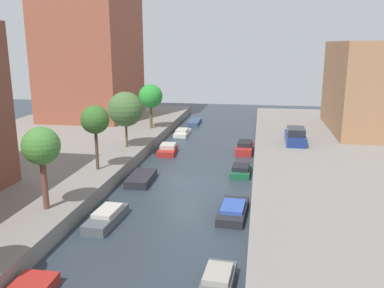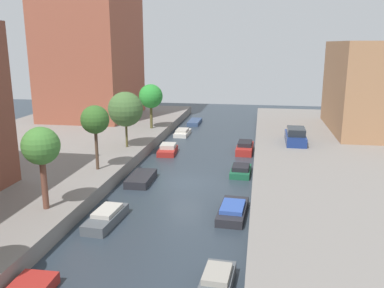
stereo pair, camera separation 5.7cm
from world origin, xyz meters
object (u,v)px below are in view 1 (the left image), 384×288
(street_tree_3, at_px, (125,109))
(moored_boat_left_5, at_px, (194,122))
(street_tree_1, at_px, (41,147))
(moored_boat_right_1, at_px, (218,282))
(moored_boat_left_4, at_px, (182,132))
(moored_boat_left_1, at_px, (106,217))
(moored_boat_right_4, at_px, (245,148))
(street_tree_2, at_px, (95,120))
(moored_boat_left_2, at_px, (141,179))
(moored_boat_right_3, at_px, (241,170))
(apartment_tower_far, at_px, (89,15))
(low_block_right, at_px, (381,87))
(parked_car, at_px, (295,136))
(moored_boat_left_3, at_px, (168,150))
(street_tree_4, at_px, (151,96))
(moored_boat_right_2, at_px, (233,210))

(street_tree_3, xyz_separation_m, moored_boat_left_5, (3.55, 17.22, -4.27))
(street_tree_1, xyz_separation_m, moored_boat_right_1, (10.46, -4.91, -4.28))
(moored_boat_left_4, bearing_deg, moored_boat_left_5, 87.76)
(moored_boat_left_1, relative_size, moored_boat_right_4, 1.01)
(street_tree_2, relative_size, moored_boat_left_2, 1.36)
(street_tree_1, bearing_deg, moored_boat_right_3, 46.61)
(moored_boat_left_1, relative_size, moored_boat_left_5, 0.95)
(apartment_tower_far, bearing_deg, street_tree_1, -72.57)
(low_block_right, xyz_separation_m, moored_boat_left_5, (-21.11, 5.76, -5.53))
(moored_boat_right_4, bearing_deg, moored_boat_left_1, -112.63)
(parked_car, bearing_deg, street_tree_2, -144.28)
(street_tree_1, bearing_deg, street_tree_3, 90.00)
(moored_boat_left_4, distance_m, moored_boat_right_1, 30.60)
(street_tree_2, distance_m, street_tree_3, 6.99)
(moored_boat_left_3, bearing_deg, moored_boat_left_4, 90.88)
(moored_boat_left_1, xyz_separation_m, moored_boat_right_1, (7.14, -5.62, 0.02))
(low_block_right, height_order, moored_boat_right_4, low_block_right)
(street_tree_2, relative_size, moored_boat_left_4, 1.40)
(street_tree_1, height_order, moored_boat_left_4, street_tree_1)
(street_tree_3, relative_size, moored_boat_left_4, 1.46)
(moored_boat_right_3, bearing_deg, street_tree_3, 162.20)
(apartment_tower_far, xyz_separation_m, moored_boat_right_1, (19.80, -34.65, -13.33))
(apartment_tower_far, height_order, moored_boat_right_3, apartment_tower_far)
(street_tree_4, relative_size, parked_car, 1.10)
(street_tree_2, xyz_separation_m, moored_boat_right_2, (10.58, -4.65, -4.46))
(moored_boat_left_5, distance_m, moored_boat_right_4, 15.31)
(moored_boat_right_2, xyz_separation_m, moored_boat_right_3, (0.07, 8.22, 0.02))
(moored_boat_left_4, bearing_deg, moored_boat_left_3, -89.12)
(apartment_tower_far, bearing_deg, moored_boat_left_5, 9.54)
(street_tree_4, height_order, moored_boat_right_1, street_tree_4)
(moored_boat_left_1, xyz_separation_m, moored_boat_left_4, (-0.05, 24.12, -0.05))
(moored_boat_left_3, height_order, moored_boat_right_2, moored_boat_left_3)
(moored_boat_left_3, distance_m, moored_boat_left_5, 15.26)
(moored_boat_right_3, bearing_deg, moored_boat_left_5, 108.98)
(moored_boat_left_4, relative_size, moored_boat_right_4, 0.91)
(parked_car, xyz_separation_m, moored_boat_right_3, (-4.79, -7.54, -1.30))
(moored_boat_left_1, height_order, moored_boat_left_2, moored_boat_left_1)
(moored_boat_right_1, bearing_deg, street_tree_1, 154.87)
(moored_boat_right_2, bearing_deg, parked_car, 72.87)
(street_tree_1, relative_size, parked_car, 1.07)
(moored_boat_left_3, height_order, moored_boat_right_3, moored_boat_left_3)
(street_tree_4, bearing_deg, street_tree_1, -90.00)
(street_tree_2, distance_m, moored_boat_right_4, 15.70)
(moored_boat_left_3, height_order, moored_boat_left_5, moored_boat_left_3)
(low_block_right, distance_m, moored_boat_right_4, 16.87)
(apartment_tower_far, height_order, low_block_right, apartment_tower_far)
(moored_boat_left_2, relative_size, moored_boat_left_4, 1.03)
(apartment_tower_far, height_order, parked_car, apartment_tower_far)
(moored_boat_left_1, distance_m, moored_boat_left_2, 7.40)
(street_tree_4, distance_m, moored_boat_right_3, 16.69)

